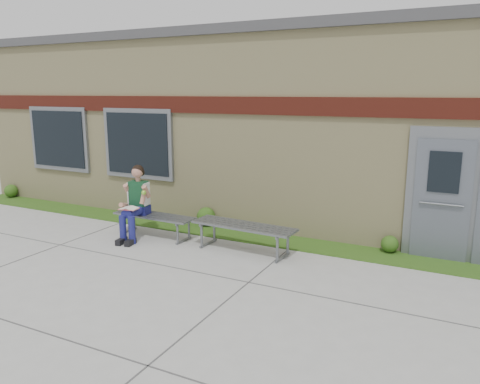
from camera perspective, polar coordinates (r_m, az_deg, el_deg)
The scene contains 9 objects.
ground at distance 7.38m, azimuth -7.81°, elevation -10.87°, with size 80.00×80.00×0.00m, color #9E9E99.
grass_strip at distance 9.50m, azimuth 1.09°, elevation -5.40°, with size 16.00×0.80×0.02m, color #204612.
school_building at distance 12.23m, azimuth 8.06°, elevation 8.42°, with size 16.20×6.22×4.20m.
bench_left at distance 9.56m, azimuth -10.39°, elevation -3.36°, with size 1.75×0.52×0.45m.
bench_right at distance 8.53m, azimuth 0.45°, elevation -4.76°, with size 1.98×0.66×0.51m.
girl at distance 9.47m, azimuth -12.64°, elevation -1.16°, with size 0.58×0.93×1.45m.
shrub_west at distance 14.33m, azimuth -26.13°, elevation 0.13°, with size 0.35×0.35×0.35m, color #204612.
shrub_mid at distance 10.17m, azimuth -4.16°, elevation -3.00°, with size 0.40×0.40×0.40m, color #204612.
shrub_east at distance 8.93m, azimuth 17.79°, elevation -6.05°, with size 0.31×0.31×0.31m, color #204612.
Camera 1 is at (3.90, -5.58, 2.87)m, focal length 35.00 mm.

